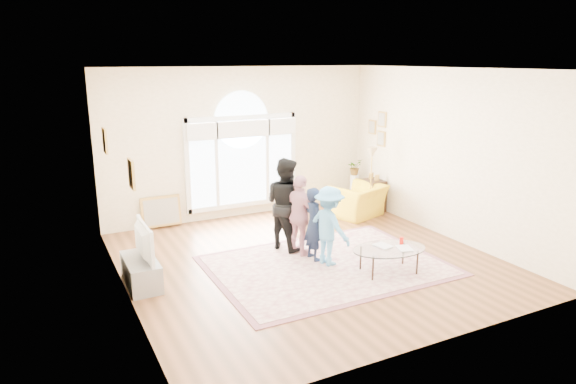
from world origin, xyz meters
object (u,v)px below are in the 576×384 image
coffee_table (389,249)px  tv_console (141,272)px  armchair (358,201)px  television (139,242)px  area_rug (327,266)px

coffee_table → tv_console: bearing=169.6°
tv_console → armchair: armchair is taller
television → tv_console: bearing=180.0°
coffee_table → armchair: size_ratio=1.25×
area_rug → television: size_ratio=3.70×
area_rug → coffee_table: coffee_table is taller
television → armchair: 5.17m
area_rug → armchair: armchair is taller
area_rug → tv_console: size_ratio=3.60×
area_rug → coffee_table: size_ratio=2.70×
coffee_table → armchair: armchair is taller
area_rug → television: bearing=167.3°
television → armchair: bearing=16.4°
armchair → coffee_table: bearing=46.0°
tv_console → coffee_table: (3.65, -1.33, 0.19)m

